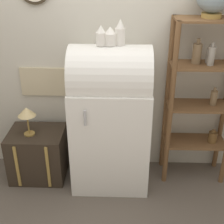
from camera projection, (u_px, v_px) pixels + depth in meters
The scene contains 9 objects.
ground_plane at pixel (110, 193), 3.24m from camera, with size 12.00×12.00×0.00m, color #60564C.
wall_back at pixel (111, 50), 3.13m from camera, with size 7.00×0.09×2.70m.
refrigerator at pixel (110, 117), 3.10m from camera, with size 0.77×0.65×1.49m.
suitcase_trunk at pixel (38, 154), 3.39m from camera, with size 0.58×0.47×0.54m.
shelf_unit at pixel (201, 94), 3.09m from camera, with size 0.66×0.34×1.71m.
vase_left at pixel (101, 36), 2.73m from camera, with size 0.09×0.09×0.18m.
vase_center at pixel (110, 37), 2.74m from camera, with size 0.11×0.11×0.16m.
vase_right at pixel (120, 33), 2.73m from camera, with size 0.09×0.09×0.23m.
desk_lamp at pixel (27, 113), 3.12m from camera, with size 0.18×0.18×0.31m.
Camera 1 is at (0.11, -2.49, 2.22)m, focal length 50.00 mm.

